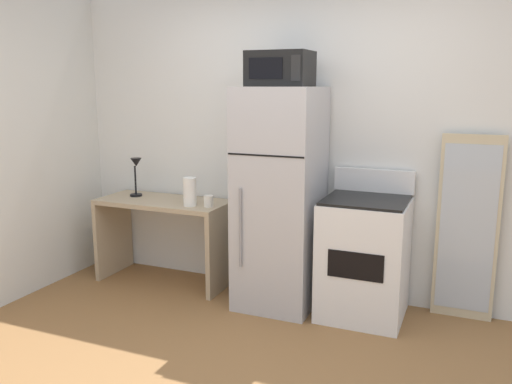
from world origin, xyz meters
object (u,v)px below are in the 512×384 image
desk (164,225)px  desk_lamp (136,170)px  microwave (280,69)px  oven_range (364,257)px  leaning_mirror (467,229)px  refrigerator (280,199)px  paper_towel_roll (190,192)px  coffee_mug (208,201)px

desk → desk_lamp: (-0.30, 0.03, 0.47)m
microwave → oven_range: microwave is taller
oven_range → desk: bearing=178.8°
desk → desk_lamp: desk_lamp is taller
microwave → leaning_mirror: microwave is taller
microwave → refrigerator: bearing=90.3°
paper_towel_roll → microwave: (0.79, 0.02, 0.99)m
microwave → oven_range: 1.55m
desk_lamp → paper_towel_roll: size_ratio=1.47×
desk → oven_range: 1.79m
desk_lamp → oven_range: (2.09, -0.07, -0.52)m
coffee_mug → leaning_mirror: 2.03m
coffee_mug → oven_range: size_ratio=0.09×
desk_lamp → microwave: bearing=-4.5°
microwave → leaning_mirror: (1.38, 0.30, -1.16)m
desk → refrigerator: size_ratio=0.68×
coffee_mug → oven_range: 1.34m
desk → coffee_mug: coffee_mug is taller
paper_towel_roll → oven_range: (1.46, 0.07, -0.40)m
desk → oven_range: oven_range is taller
refrigerator → leaning_mirror: refrigerator is taller
desk_lamp → oven_range: 2.16m
paper_towel_roll → desk_lamp: bearing=167.8°
desk → leaning_mirror: 2.51m
microwave → leaning_mirror: size_ratio=0.33×
microwave → leaning_mirror: bearing=12.3°
paper_towel_roll → refrigerator: refrigerator is taller
coffee_mug → paper_towel_roll: paper_towel_roll is taller
refrigerator → oven_range: bearing=2.0°
oven_range → refrigerator: bearing=-178.0°
desk → oven_range: size_ratio=1.06×
refrigerator → oven_range: 0.78m
refrigerator → paper_towel_roll: bearing=-176.7°
oven_range → leaning_mirror: bearing=19.9°
paper_towel_roll → desk: bearing=162.1°
refrigerator → oven_range: (0.67, 0.02, -0.40)m
coffee_mug → leaning_mirror: leaning_mirror is taller
desk → coffee_mug: (0.49, -0.08, 0.27)m
desk_lamp → leaning_mirror: bearing=3.9°
coffee_mug → oven_range: oven_range is taller
paper_towel_roll → microwave: microwave is taller
desk → oven_range: bearing=-1.2°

